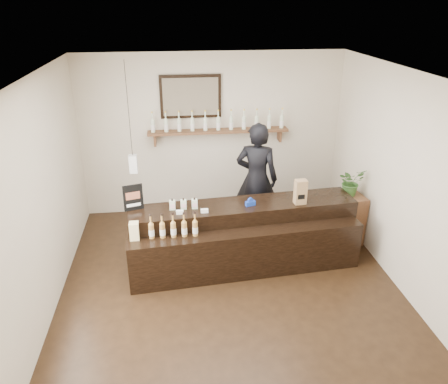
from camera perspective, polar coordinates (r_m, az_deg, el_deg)
name	(u,v)px	position (r m, az deg, el deg)	size (l,w,h in m)	color
ground	(231,288)	(6.04, 0.86, -12.37)	(5.00, 5.00, 0.00)	black
room_shell	(231,170)	(5.21, 0.98, 2.87)	(5.00, 5.00, 5.00)	beige
back_wall_decor	(203,117)	(7.43, -2.74, 9.81)	(2.66, 0.96, 1.69)	brown
counter	(244,237)	(6.32, 2.60, -5.96)	(3.29, 1.14, 1.06)	black
promo_sign	(133,198)	(6.07, -11.78, -0.72)	(0.26, 0.09, 0.37)	black
paper_bag	(300,192)	(6.23, 9.95, 0.01)	(0.17, 0.13, 0.36)	olive
tape_dispenser	(250,203)	(6.14, 3.47, -1.38)	(0.15, 0.10, 0.12)	#1637A0
side_cabinet	(346,217)	(7.20, 15.69, -3.20)	(0.47, 0.59, 0.79)	brown
potted_plant	(351,182)	(6.95, 16.25, 1.28)	(0.39, 0.34, 0.43)	#356026
shopkeeper	(257,172)	(6.97, 4.32, 2.63)	(0.76, 0.50, 2.09)	black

